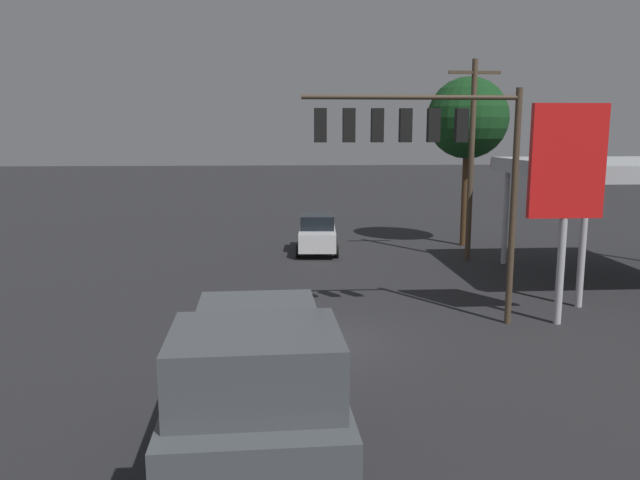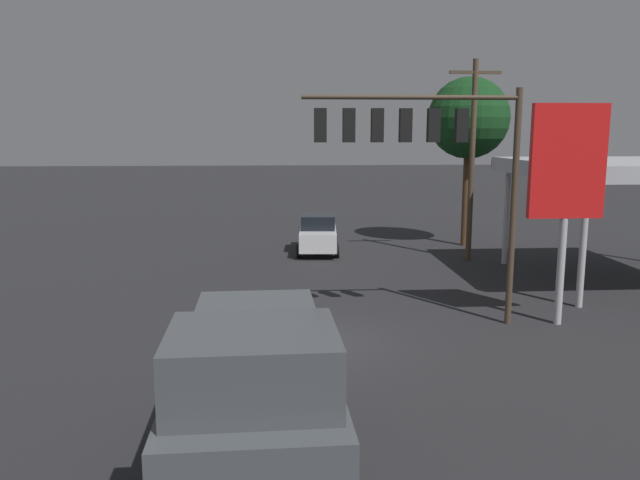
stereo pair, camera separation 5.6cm
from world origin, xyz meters
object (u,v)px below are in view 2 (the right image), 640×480
traffic_signal_assembly (423,143)px  sedan_waiting (318,234)px  delivery_truck (256,406)px  price_sign (567,171)px  street_tree (469,119)px  utility_pole (472,156)px

traffic_signal_assembly → sedan_waiting: 13.46m
traffic_signal_assembly → sedan_waiting: traffic_signal_assembly is taller
delivery_truck → sedan_waiting: delivery_truck is taller
price_sign → street_tree: size_ratio=0.77×
sedan_waiting → traffic_signal_assembly: bearing=14.8°
price_sign → delivery_truck: 13.38m
utility_pole → price_sign: (0.19, 10.09, -0.08)m
utility_pole → street_tree: bearing=-103.9°
price_sign → sedan_waiting: price_sign is taller
delivery_truck → sedan_waiting: 21.85m
utility_pole → street_tree: utility_pole is taller
delivery_truck → street_tree: (-10.36, -23.19, 5.03)m
utility_pole → price_sign: bearing=88.9°
utility_pole → traffic_signal_assembly: bearing=65.0°
utility_pole → delivery_truck: 21.68m
utility_pole → price_sign: utility_pole is taller
street_tree → delivery_truck: bearing=65.9°
traffic_signal_assembly → street_tree: size_ratio=0.83×
price_sign → delivery_truck: size_ratio=1.00×
traffic_signal_assembly → street_tree: 14.97m
utility_pole → street_tree: 4.42m
utility_pole → delivery_truck: (9.40, 19.27, -3.24)m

